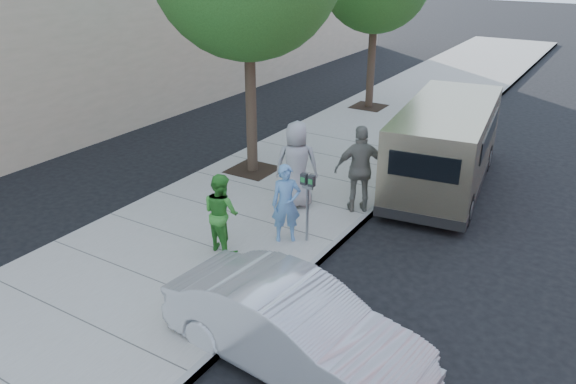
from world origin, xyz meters
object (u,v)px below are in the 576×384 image
at_px(person_officer, 286,203).
at_px(person_striped_polo, 361,169).
at_px(sedan, 294,328).
at_px(van, 446,144).
at_px(person_green_shirt, 221,213).
at_px(parking_meter, 308,193).
at_px(person_gray_shirt, 297,165).

bearing_deg(person_officer, person_striped_polo, 33.84).
distance_m(sedan, person_officer, 3.62).
height_order(van, person_officer, van).
height_order(van, person_green_shirt, van).
xyz_separation_m(parking_meter, person_green_shirt, (-1.25, -1.19, -0.25)).
bearing_deg(person_striped_polo, person_green_shirt, 28.75).
bearing_deg(parking_meter, person_green_shirt, -134.57).
relative_size(van, person_gray_shirt, 3.00).
distance_m(person_officer, person_gray_shirt, 1.71).
relative_size(parking_meter, van, 0.24).
distance_m(parking_meter, van, 4.74).
height_order(person_officer, person_gray_shirt, person_gray_shirt).
xyz_separation_m(person_green_shirt, person_gray_shirt, (0.19, 2.55, 0.20)).
xyz_separation_m(van, person_striped_polo, (-1.09, -2.67, 0.01)).
distance_m(parking_meter, sedan, 3.63).
height_order(parking_meter, person_officer, person_officer).
height_order(van, sedan, van).
relative_size(person_green_shirt, person_striped_polo, 0.80).
bearing_deg(person_gray_shirt, parking_meter, 98.69).
bearing_deg(sedan, person_green_shirt, 60.09).
xyz_separation_m(parking_meter, van, (1.38, 4.54, -0.06)).
bearing_deg(parking_meter, van, 74.89).
xyz_separation_m(parking_meter, person_gray_shirt, (-1.06, 1.36, -0.05)).
relative_size(sedan, person_striped_polo, 2.04).
distance_m(van, person_gray_shirt, 4.01).
xyz_separation_m(sedan, person_striped_polo, (-1.32, 5.07, 0.48)).
distance_m(van, person_striped_polo, 2.89).
xyz_separation_m(sedan, person_officer, (-1.99, 3.01, 0.29)).
distance_m(van, person_officer, 5.05).
bearing_deg(person_striped_polo, person_gray_shirt, -13.99).
height_order(parking_meter, person_green_shirt, person_green_shirt).
xyz_separation_m(person_officer, person_green_shirt, (-0.87, -0.99, -0.01)).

